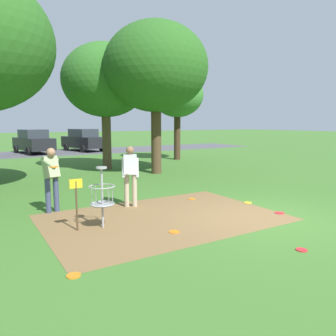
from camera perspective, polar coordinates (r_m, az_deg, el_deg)
ground_plane at (r=8.57m, az=16.30°, el=-8.38°), size 160.00×160.00×0.00m
dirt_tee_pad at (r=8.28m, az=-0.78°, el=-8.59°), size 5.71×3.91×0.01m
disc_golf_basket at (r=7.47m, az=-11.85°, el=-4.65°), size 0.98×0.58×1.39m
player_foreground_watching at (r=9.20m, az=-6.58°, el=-0.83°), size 0.49×0.45×1.71m
player_throwing at (r=9.08m, az=-19.64°, el=-1.24°), size 0.43×1.16×1.71m
frisbee_near_basket at (r=6.75m, az=22.22°, el=-13.05°), size 0.21×0.21×0.02m
frisbee_by_tee at (r=9.13m, az=18.85°, el=-7.41°), size 0.25×0.25×0.02m
frisbee_mid_grass at (r=10.22m, az=4.17°, el=-5.39°), size 0.22×0.22×0.02m
frisbee_far_left at (r=7.22m, az=1.06°, el=-11.05°), size 0.23×0.23×0.02m
frisbee_far_right at (r=10.01m, az=13.71°, el=-5.88°), size 0.23×0.23×0.02m
frisbee_scattered_a at (r=5.52m, az=-16.11°, el=-17.54°), size 0.22×0.22×0.02m
tree_near_left at (r=21.09m, az=1.64°, el=12.48°), size 3.27×3.27×5.48m
tree_near_right at (r=15.42m, az=-2.13°, el=17.03°), size 4.70×4.70×6.83m
tree_far_center at (r=17.06m, az=-10.87°, el=14.68°), size 4.26×4.26×6.25m
parking_lot_strip at (r=27.49m, az=-18.44°, el=2.58°), size 36.00×6.00×0.01m
parked_car_center_left at (r=27.28m, az=-22.35°, el=4.29°), size 2.58×4.47×1.84m
parked_car_center_right at (r=28.42m, az=-14.50°, el=4.75°), size 2.82×4.52×1.84m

